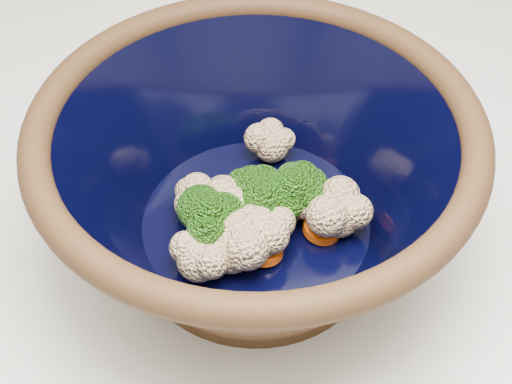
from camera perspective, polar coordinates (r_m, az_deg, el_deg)
mixing_bowl at (r=0.49m, az=0.00°, el=1.00°), size 0.31×0.31×0.13m
vegetable_pile at (r=0.50m, az=0.45°, el=-1.15°), size 0.14×0.13×0.05m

